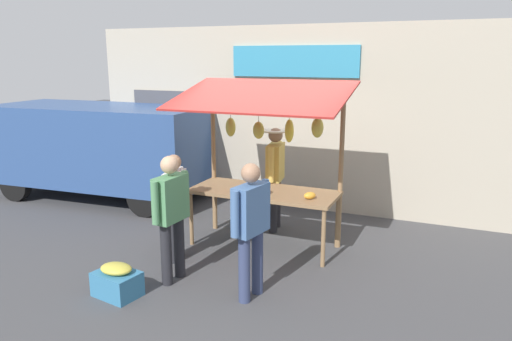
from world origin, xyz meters
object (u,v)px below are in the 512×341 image
produce_crate_near (117,281)px  shopper_in_grey_tee (251,222)px  vendor_with_sunhat (275,170)px  parked_van (95,143)px  market_stall (265,147)px  shopper_in_striped_shirt (175,201)px  shopper_with_ponytail (171,210)px

produce_crate_near → shopper_in_grey_tee: bearing=-157.9°
vendor_with_sunhat → parked_van: (4.12, -0.43, 0.10)m
shopper_in_grey_tee → produce_crate_near: (1.50, 0.61, -0.77)m
market_stall → shopper_in_grey_tee: (-0.48, 1.59, -0.58)m
shopper_in_striped_shirt → produce_crate_near: (0.06, 1.24, -0.68)m
vendor_with_sunhat → produce_crate_near: size_ratio=2.90×
shopper_with_ponytail → shopper_in_striped_shirt: (0.33, -0.61, -0.08)m
market_stall → shopper_with_ponytail: market_stall is taller
market_stall → produce_crate_near: size_ratio=4.23×
vendor_with_sunhat → parked_van: size_ratio=0.38×
vendor_with_sunhat → produce_crate_near: bearing=-26.7°
parked_van → produce_crate_near: bearing=129.8°
market_stall → parked_van: 4.41m
shopper_in_striped_shirt → vendor_with_sunhat: bearing=-42.0°
market_stall → vendor_with_sunhat: bearing=-80.9°
market_stall → shopper_with_ponytail: size_ratio=1.52×
vendor_with_sunhat → shopper_with_ponytail: vendor_with_sunhat is taller
vendor_with_sunhat → shopper_in_striped_shirt: vendor_with_sunhat is taller
vendor_with_sunhat → parked_van: 4.14m
shopper_with_ponytail → vendor_with_sunhat: bearing=-8.2°
vendor_with_sunhat → produce_crate_near: vendor_with_sunhat is taller
market_stall → shopper_with_ponytail: bearing=68.1°
shopper_with_ponytail → produce_crate_near: shopper_with_ponytail is taller
shopper_in_grey_tee → shopper_in_striped_shirt: (1.44, -0.63, -0.09)m
vendor_with_sunhat → parked_van: bearing=-105.6°
vendor_with_sunhat → shopper_in_striped_shirt: size_ratio=1.13×
shopper_in_grey_tee → shopper_in_striped_shirt: bearing=77.2°
market_stall → shopper_in_grey_tee: 1.76m
market_stall → produce_crate_near: bearing=65.1°
shopper_in_striped_shirt → market_stall: bearing=-60.5°
shopper_in_grey_tee → shopper_in_striped_shirt: size_ratio=1.08×
parked_van → vendor_with_sunhat: bearing=170.2°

